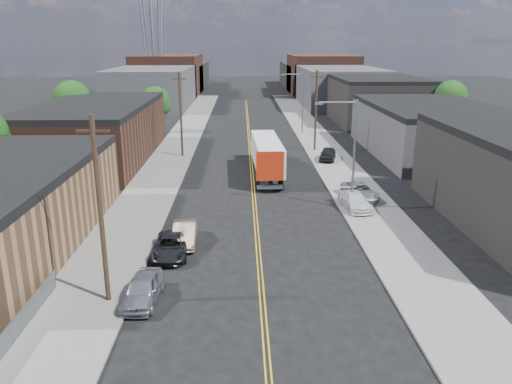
{
  "coord_description": "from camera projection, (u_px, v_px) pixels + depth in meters",
  "views": [
    {
      "loc": [
        -1.02,
        -14.0,
        13.32
      ],
      "look_at": [
        -0.0,
        21.8,
        2.5
      ],
      "focal_mm": 35.0,
      "sensor_mm": 36.0,
      "label": 1
    }
  ],
  "objects": [
    {
      "name": "ground",
      "position": [
        249.0,
        134.0,
        74.68
      ],
      "size": [
        260.0,
        260.0,
        0.0
      ],
      "primitive_type": "plane",
      "color": "black",
      "rests_on": "ground"
    },
    {
      "name": "centerline",
      "position": [
        251.0,
        156.0,
        60.33
      ],
      "size": [
        0.32,
        120.0,
        0.01
      ],
      "primitive_type": "cube",
      "color": "gold",
      "rests_on": "ground"
    },
    {
      "name": "sidewalk_left",
      "position": [
        172.0,
        156.0,
        60.05
      ],
      "size": [
        5.0,
        140.0,
        0.15
      ],
      "primitive_type": "cube",
      "color": "slate",
      "rests_on": "ground"
    },
    {
      "name": "sidewalk_right",
      "position": [
        329.0,
        155.0,
        60.57
      ],
      "size": [
        5.0,
        140.0,
        0.15
      ],
      "primitive_type": "cube",
      "color": "slate",
      "rests_on": "ground"
    },
    {
      "name": "warehouse_brown",
      "position": [
        96.0,
        132.0,
        57.93
      ],
      "size": [
        12.0,
        26.0,
        6.6
      ],
      "color": "#46271C",
      "rests_on": "ground"
    },
    {
      "name": "industrial_right_b",
      "position": [
        430.0,
        129.0,
        61.01
      ],
      "size": [
        14.0,
        24.0,
        6.1
      ],
      "color": "#3B3B3D",
      "rests_on": "ground"
    },
    {
      "name": "industrial_right_c",
      "position": [
        375.0,
        99.0,
        85.67
      ],
      "size": [
        14.0,
        22.0,
        7.6
      ],
      "color": "black",
      "rests_on": "ground"
    },
    {
      "name": "skyline_left_a",
      "position": [
        153.0,
        87.0,
        106.47
      ],
      "size": [
        16.0,
        30.0,
        8.0
      ],
      "primitive_type": "cube",
      "color": "#3B3B3D",
      "rests_on": "ground"
    },
    {
      "name": "skyline_right_a",
      "position": [
        339.0,
        87.0,
        107.56
      ],
      "size": [
        16.0,
        30.0,
        8.0
      ],
      "primitive_type": "cube",
      "color": "#3B3B3D",
      "rests_on": "ground"
    },
    {
      "name": "skyline_left_b",
      "position": [
        169.0,
        75.0,
        130.1
      ],
      "size": [
        16.0,
        26.0,
        10.0
      ],
      "primitive_type": "cube",
      "color": "#46271C",
      "rests_on": "ground"
    },
    {
      "name": "skyline_right_b",
      "position": [
        321.0,
        75.0,
        131.2
      ],
      "size": [
        16.0,
        26.0,
        10.0
      ],
      "primitive_type": "cube",
      "color": "#46271C",
      "rests_on": "ground"
    },
    {
      "name": "skyline_left_c",
      "position": [
        178.0,
        76.0,
        149.68
      ],
      "size": [
        16.0,
        40.0,
        7.0
      ],
      "primitive_type": "cube",
      "color": "black",
      "rests_on": "ground"
    },
    {
      "name": "skyline_right_c",
      "position": [
        311.0,
        75.0,
        150.77
      ],
      "size": [
        16.0,
        40.0,
        7.0
      ],
      "primitive_type": "cube",
      "color": "black",
      "rests_on": "ground"
    },
    {
      "name": "streetlight_near",
      "position": [
        350.0,
        146.0,
        39.86
      ],
      "size": [
        3.39,
        0.25,
        9.0
      ],
      "color": "gray",
      "rests_on": "ground"
    },
    {
      "name": "streetlight_far",
      "position": [
        300.0,
        98.0,
        73.35
      ],
      "size": [
        3.39,
        0.25,
        9.0
      ],
      "color": "gray",
      "rests_on": "ground"
    },
    {
      "name": "utility_pole_left_near",
      "position": [
        100.0,
        211.0,
        25.13
      ],
      "size": [
        1.6,
        0.26,
        10.0
      ],
      "color": "black",
      "rests_on": "ground"
    },
    {
      "name": "utility_pole_left_far",
      "position": [
        181.0,
        114.0,
        58.62
      ],
      "size": [
        1.6,
        0.26,
        10.0
      ],
      "color": "black",
      "rests_on": "ground"
    },
    {
      "name": "utility_pole_right",
      "position": [
        316.0,
        110.0,
        61.94
      ],
      "size": [
        1.6,
        0.26,
        10.0
      ],
      "color": "black",
      "rests_on": "ground"
    },
    {
      "name": "tree_left_mid",
      "position": [
        73.0,
        102.0,
        67.66
      ],
      "size": [
        5.1,
        5.04,
        8.37
      ],
      "color": "black",
      "rests_on": "ground"
    },
    {
      "name": "tree_left_far",
      "position": [
        156.0,
        102.0,
        74.9
      ],
      "size": [
        4.35,
        4.2,
        6.97
      ],
      "color": "black",
      "rests_on": "ground"
    },
    {
      "name": "tree_right_far",
      "position": [
        451.0,
        99.0,
        74.01
      ],
      "size": [
        4.85,
        4.76,
        7.91
      ],
      "color": "black",
      "rests_on": "ground"
    },
    {
      "name": "semi_truck",
      "position": [
        266.0,
        153.0,
        52.16
      ],
      "size": [
        2.97,
        14.8,
        3.85
      ],
      "rotation": [
        0.0,
        0.0,
        0.04
      ],
      "color": "silver",
      "rests_on": "ground"
    },
    {
      "name": "car_left_a",
      "position": [
        143.0,
        289.0,
        26.46
      ],
      "size": [
        1.95,
        4.34,
        1.45
      ],
      "primitive_type": "imported",
      "rotation": [
        0.0,
        0.0,
        -0.06
      ],
      "color": "#9A9B9E",
      "rests_on": "ground"
    },
    {
      "name": "car_left_b",
      "position": [
        185.0,
        233.0,
        34.15
      ],
      "size": [
        1.69,
        4.43,
        1.44
      ],
      "primitive_type": "imported",
      "rotation": [
        0.0,
        0.0,
        0.04
      ],
      "color": "#7A6150",
      "rests_on": "ground"
    },
    {
      "name": "car_left_c",
      "position": [
        171.0,
        246.0,
        32.24
      ],
      "size": [
        2.25,
        4.72,
        1.3
      ],
      "primitive_type": "imported",
      "rotation": [
        0.0,
        0.0,
        0.02
      ],
      "color": "black",
      "rests_on": "ground"
    },
    {
      "name": "car_right_lot_a",
      "position": [
        360.0,
        191.0,
        43.51
      ],
      "size": [
        2.82,
        5.0,
        1.32
      ],
      "primitive_type": "imported",
      "rotation": [
        0.0,
        0.0,
        0.14
      ],
      "color": "#B1B4B6",
      "rests_on": "sidewalk_right"
    },
    {
      "name": "car_right_lot_b",
      "position": [
        355.0,
        201.0,
        40.91
      ],
      "size": [
        2.37,
        4.72,
        1.31
      ],
      "primitive_type": "imported",
      "rotation": [
        0.0,
        0.0,
        0.12
      ],
      "color": "silver",
      "rests_on": "sidewalk_right"
    },
    {
      "name": "car_right_lot_c",
      "position": [
        328.0,
        154.0,
        57.57
      ],
      "size": [
        2.71,
        4.51,
        1.44
      ],
      "primitive_type": "imported",
      "rotation": [
        0.0,
        0.0,
        -0.26
      ],
      "color": "black",
      "rests_on": "sidewalk_right"
    }
  ]
}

